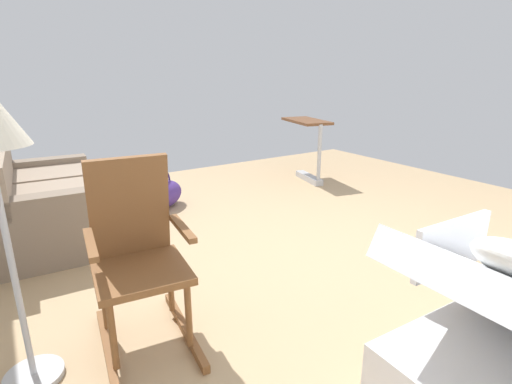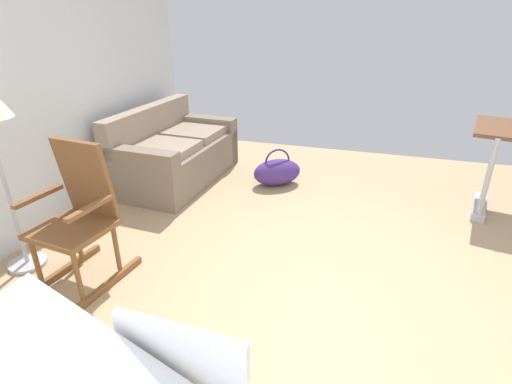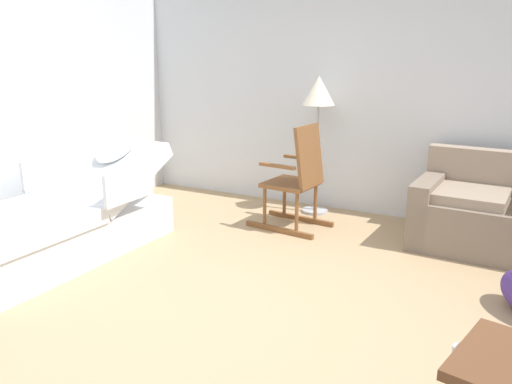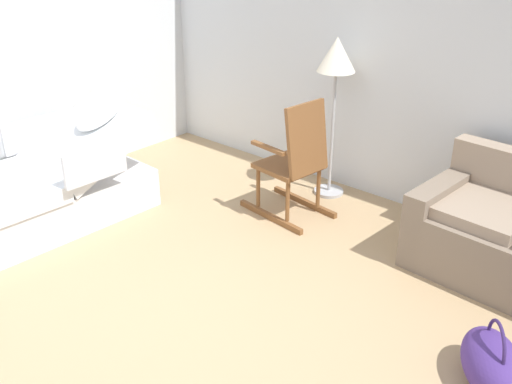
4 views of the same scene
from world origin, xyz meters
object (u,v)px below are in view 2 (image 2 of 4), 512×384
Objects in this scene: couch at (175,155)px; rocking_chair at (79,218)px; duffel_bag at (277,172)px; overbed_table at (491,159)px.

rocking_chair reaches higher than couch.
rocking_chair is at bearing 156.67° from duffel_bag.
couch is 1.95m from rocking_chair.
duffel_bag is (-0.02, 2.13, -0.38)m from overbed_table.
couch is at bearing 99.65° from duffel_bag.
couch reaches higher than overbed_table.
couch is 3.33m from overbed_table.
overbed_table reaches higher than duffel_bag.
rocking_chair is at bearing 125.10° from overbed_table.
rocking_chair is 3.72m from overbed_table.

